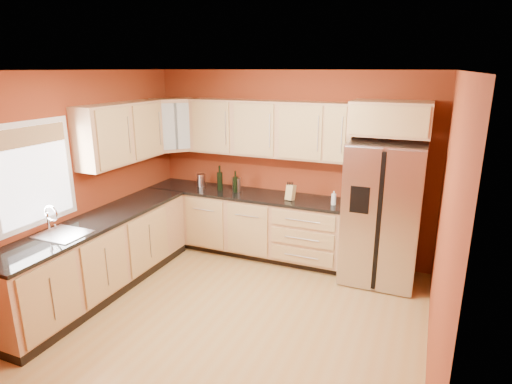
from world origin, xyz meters
TOP-DOWN VIEW (x-y plane):
  - floor at (0.00, 0.00)m, footprint 4.00×4.00m
  - ceiling at (0.00, 0.00)m, footprint 4.00×4.00m
  - wall_back at (0.00, 2.00)m, footprint 4.00×0.04m
  - wall_front at (0.00, -2.00)m, footprint 4.00×0.04m
  - wall_left at (-2.00, 0.00)m, footprint 0.04×4.00m
  - wall_right at (2.00, 0.00)m, footprint 0.04×4.00m
  - base_cabinets_back at (-0.55, 1.70)m, footprint 2.90×0.60m
  - base_cabinets_left at (-1.70, 0.00)m, footprint 0.60×2.80m
  - countertop_back at (-0.55, 1.69)m, footprint 2.90×0.62m
  - countertop_left at (-1.69, 0.00)m, footprint 0.62×2.80m
  - upper_cabinets_back at (-0.25, 1.83)m, footprint 2.30×0.33m
  - upper_cabinets_left at (-1.83, 0.72)m, footprint 0.33×1.35m
  - corner_upper_cabinet at (-1.67, 1.67)m, footprint 0.67×0.67m
  - over_fridge_cabinet at (1.35, 1.70)m, footprint 0.92×0.60m
  - refrigerator at (1.35, 1.62)m, footprint 0.90×0.75m
  - window at (-1.98, -0.50)m, footprint 0.03×0.90m
  - sink_faucet at (-1.69, -0.50)m, footprint 0.50×0.42m
  - canister_left at (-1.29, 1.74)m, footprint 0.15×0.15m
  - canister_right at (-0.69, 1.71)m, footprint 0.16×0.16m
  - wine_bottle_a at (-0.94, 1.68)m, footprint 0.10×0.10m
  - wine_bottle_b at (-0.68, 1.67)m, footprint 0.07×0.07m
  - knife_block at (0.15, 1.62)m, footprint 0.12×0.11m
  - soap_dispenser at (0.73, 1.63)m, footprint 0.08×0.08m

SIDE VIEW (x-z plane):
  - floor at x=0.00m, z-range 0.00..0.00m
  - base_cabinets_back at x=-0.55m, z-range 0.00..0.88m
  - base_cabinets_left at x=-1.70m, z-range 0.00..0.88m
  - refrigerator at x=1.35m, z-range 0.00..1.78m
  - countertop_back at x=-0.55m, z-range 0.88..0.92m
  - countertop_left at x=-1.69m, z-range 0.88..0.92m
  - soap_dispenser at x=0.73m, z-range 0.92..1.10m
  - canister_left at x=-1.29m, z-range 0.92..1.11m
  - canister_right at x=-0.69m, z-range 0.92..1.12m
  - knife_block at x=0.15m, z-range 0.92..1.12m
  - sink_faucet at x=-1.69m, z-range 0.92..1.22m
  - wine_bottle_b at x=-0.68m, z-range 0.92..1.23m
  - wine_bottle_a at x=-0.94m, z-range 0.92..1.28m
  - wall_back at x=0.00m, z-range 0.00..2.60m
  - wall_front at x=0.00m, z-range 0.00..2.60m
  - wall_left at x=-2.00m, z-range 0.00..2.60m
  - wall_right at x=2.00m, z-range 0.00..2.60m
  - window at x=-1.98m, z-range 1.05..2.05m
  - upper_cabinets_back at x=-0.25m, z-range 1.45..2.20m
  - upper_cabinets_left at x=-1.83m, z-range 1.45..2.20m
  - corner_upper_cabinet at x=-1.67m, z-range 1.45..2.20m
  - over_fridge_cabinet at x=1.35m, z-range 1.85..2.25m
  - ceiling at x=0.00m, z-range 2.60..2.60m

